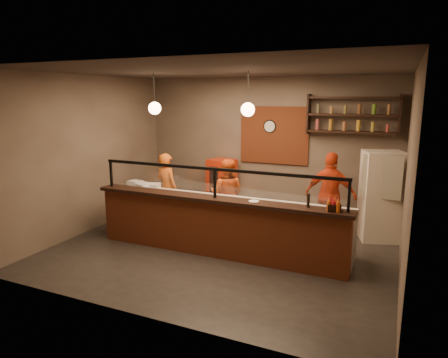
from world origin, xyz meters
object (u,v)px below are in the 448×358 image
at_px(cook_left, 167,189).
at_px(condiment_caddy, 334,207).
at_px(fridge, 381,196).
at_px(red_cooler, 222,186).
at_px(cook_mid, 227,194).
at_px(pizza_dough, 241,201).
at_px(pepper_mill, 308,200).
at_px(wall_clock, 270,126).
at_px(cook_right, 331,195).

relative_size(cook_left, condiment_caddy, 7.77).
distance_m(cook_left, fridge, 4.43).
relative_size(cook_left, red_cooler, 1.20).
height_order(cook_mid, red_cooler, cook_mid).
bearing_deg(condiment_caddy, pizza_dough, 163.94).
distance_m(cook_left, cook_mid, 1.36).
relative_size(fridge, pepper_mill, 7.78).
height_order(fridge, pizza_dough, fridge).
height_order(red_cooler, pizza_dough, red_cooler).
distance_m(wall_clock, fridge, 2.87).
distance_m(cook_right, red_cooler, 2.74).
bearing_deg(pizza_dough, cook_mid, 125.89).
bearing_deg(pizza_dough, fridge, 34.67).
xyz_separation_m(cook_right, pepper_mill, (-0.08, -1.76, 0.32)).
height_order(wall_clock, cook_mid, wall_clock).
xyz_separation_m(fridge, condiment_caddy, (-0.59, -2.09, 0.24)).
xyz_separation_m(wall_clock, pizza_dough, (0.19, -2.28, -1.19)).
bearing_deg(cook_left, wall_clock, -125.52).
bearing_deg(cook_left, cook_right, -155.76).
xyz_separation_m(cook_left, pepper_mill, (3.35, -1.20, 0.39)).
xyz_separation_m(cook_left, condiment_caddy, (3.76, -1.25, 0.33)).
distance_m(cook_mid, red_cooler, 1.15).
height_order(cook_right, pizza_dough, cook_right).
xyz_separation_m(cook_left, cook_right, (3.43, 0.56, 0.07)).
distance_m(cook_mid, cook_right, 2.12).
bearing_deg(pepper_mill, cook_mid, 144.93).
height_order(wall_clock, pizza_dough, wall_clock).
bearing_deg(wall_clock, fridge, -15.26).
bearing_deg(cook_left, red_cooler, -107.74).
bearing_deg(cook_right, red_cooler, -9.08).
bearing_deg(pepper_mill, cook_left, 160.32).
bearing_deg(cook_left, pizza_dough, 174.73).
xyz_separation_m(cook_left, cook_mid, (1.34, 0.21, -0.03)).
height_order(cook_right, fridge, fridge).
height_order(cook_right, red_cooler, cook_right).
relative_size(cook_left, pizza_dough, 3.54).
distance_m(cook_mid, pizza_dough, 1.20).
xyz_separation_m(wall_clock, fridge, (2.50, -0.68, -1.23)).
height_order(cook_left, cook_right, cook_right).
distance_m(red_cooler, pizza_dough, 2.35).
bearing_deg(fridge, condiment_caddy, -123.42).
bearing_deg(pepper_mill, condiment_caddy, -6.97).
xyz_separation_m(red_cooler, pizza_dough, (1.26, -1.97, 0.25)).
relative_size(cook_left, pepper_mill, 7.01).
distance_m(wall_clock, cook_left, 2.73).
xyz_separation_m(wall_clock, red_cooler, (-1.07, -0.31, -1.44)).
bearing_deg(cook_left, condiment_caddy, 176.64).
relative_size(cook_mid, fridge, 0.86).
relative_size(pizza_dough, condiment_caddy, 2.20).
bearing_deg(cook_mid, pizza_dough, 117.34).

